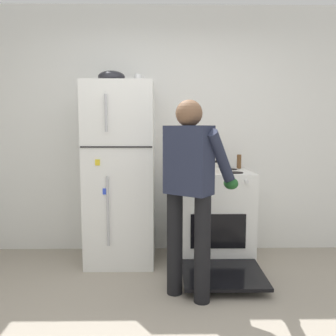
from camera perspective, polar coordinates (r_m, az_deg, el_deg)
The scene contains 8 objects.
kitchen_wall_back at distance 3.99m, azimuth -0.36°, elevation 6.02°, with size 6.00×0.10×2.70m, color white.
refrigerator at distance 3.66m, azimuth -7.62°, elevation -0.90°, with size 0.68×0.72×1.83m.
stove_range at distance 3.74m, azimuth 7.41°, elevation -7.84°, with size 0.76×1.24×0.94m.
person_cook at distance 2.82m, azimuth 3.70°, elevation -2.28°, with size 0.65×0.68×1.60m.
red_pot at distance 3.60m, azimuth 5.08°, elevation 0.41°, with size 0.37×0.27×0.12m.
coffee_mug at distance 3.70m, azimuth -4.85°, elevation 14.15°, with size 0.11×0.08×0.10m.
pepper_mill at distance 3.91m, azimuth 11.42°, elevation 1.04°, with size 0.05×0.05×0.15m, color brown.
mixing_bowl at distance 3.68m, azimuth -9.12°, elevation 14.33°, with size 0.27×0.27×0.12m, color black.
Camera 1 is at (-0.03, -2.04, 1.38)m, focal length 37.68 mm.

